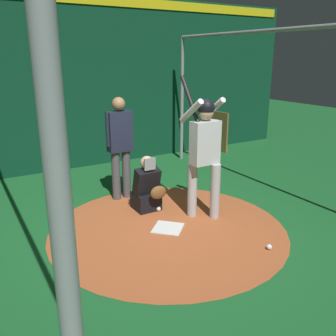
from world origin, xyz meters
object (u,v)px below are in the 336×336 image
object	(u,v)px
home_plate	(168,228)
catcher	(147,189)
baseball_0	(269,247)
umpire	(120,143)
baseball_1	(159,209)
batter	(204,147)
bat_rack	(214,131)

from	to	relation	value
home_plate	catcher	bearing A→B (deg)	175.26
baseball_0	catcher	bearing A→B (deg)	-158.68
umpire	baseball_1	bearing A→B (deg)	17.49
batter	bat_rack	bearing A→B (deg)	140.37
baseball_0	home_plate	bearing A→B (deg)	-145.23
umpire	bat_rack	size ratio (longest dim) A/B	1.53
batter	catcher	world-z (taller)	batter
home_plate	baseball_1	size ratio (longest dim) A/B	5.68
umpire	bat_rack	xyz separation A→B (m)	(-2.10, 3.68, -0.54)
home_plate	bat_rack	world-z (taller)	bat_rack
batter	bat_rack	world-z (taller)	batter
baseball_1	catcher	bearing A→B (deg)	-142.11
home_plate	baseball_0	size ratio (longest dim) A/B	5.68
catcher	bat_rack	bearing A→B (deg)	128.55
batter	baseball_1	world-z (taller)	batter
bat_rack	umpire	bearing A→B (deg)	-60.29
batter	baseball_0	distance (m)	1.73
home_plate	batter	distance (m)	1.34
baseball_0	baseball_1	size ratio (longest dim) A/B	1.00
home_plate	bat_rack	xyz separation A→B (m)	(-3.59, 3.59, 0.48)
catcher	baseball_1	world-z (taller)	catcher
batter	baseball_0	xyz separation A→B (m)	(1.32, 0.14, -1.10)
umpire	baseball_0	xyz separation A→B (m)	(2.71, 0.93, -0.98)
bat_rack	baseball_1	xyz separation A→B (m)	(2.97, -3.40, -0.45)
batter	umpire	xyz separation A→B (m)	(-1.39, -0.79, -0.12)
catcher	bat_rack	distance (m)	4.51
batter	catcher	xyz separation A→B (m)	(-0.68, -0.64, -0.78)
home_plate	batter	xyz separation A→B (m)	(-0.10, 0.70, 1.13)
catcher	umpire	world-z (taller)	umpire
home_plate	catcher	world-z (taller)	catcher
baseball_0	baseball_1	xyz separation A→B (m)	(-1.84, -0.66, 0.00)
catcher	baseball_0	xyz separation A→B (m)	(2.00, 0.78, -0.32)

